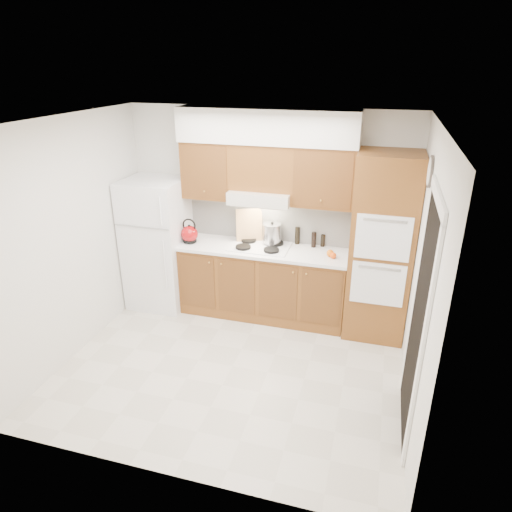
# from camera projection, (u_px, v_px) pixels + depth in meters

# --- Properties ---
(floor) EXTENTS (3.60, 3.60, 0.00)m
(floor) POSITION_uv_depth(u_px,v_px,m) (233.00, 366.00, 5.01)
(floor) COLOR beige
(floor) RESTS_ON ground
(ceiling) EXTENTS (3.60, 3.60, 0.00)m
(ceiling) POSITION_uv_depth(u_px,v_px,m) (227.00, 122.00, 3.98)
(ceiling) COLOR white
(ceiling) RESTS_ON wall_back
(wall_back) EXTENTS (3.60, 0.02, 2.60)m
(wall_back) POSITION_uv_depth(u_px,v_px,m) (268.00, 213.00, 5.82)
(wall_back) COLOR silver
(wall_back) RESTS_ON floor
(wall_left) EXTENTS (0.02, 3.00, 2.60)m
(wall_left) POSITION_uv_depth(u_px,v_px,m) (73.00, 240.00, 4.95)
(wall_left) COLOR silver
(wall_left) RESTS_ON floor
(wall_right) EXTENTS (0.02, 3.00, 2.60)m
(wall_right) POSITION_uv_depth(u_px,v_px,m) (422.00, 280.00, 4.05)
(wall_right) COLOR silver
(wall_right) RESTS_ON floor
(fridge) EXTENTS (0.75, 0.72, 1.72)m
(fridge) POSITION_uv_depth(u_px,v_px,m) (158.00, 244.00, 6.03)
(fridge) COLOR white
(fridge) RESTS_ON floor
(base_cabinets) EXTENTS (2.11, 0.60, 0.90)m
(base_cabinets) POSITION_uv_depth(u_px,v_px,m) (263.00, 283.00, 5.89)
(base_cabinets) COLOR brown
(base_cabinets) RESTS_ON floor
(countertop) EXTENTS (2.13, 0.62, 0.04)m
(countertop) POSITION_uv_depth(u_px,v_px,m) (263.00, 249.00, 5.69)
(countertop) COLOR white
(countertop) RESTS_ON base_cabinets
(backsplash) EXTENTS (2.11, 0.03, 0.56)m
(backsplash) POSITION_uv_depth(u_px,v_px,m) (269.00, 219.00, 5.84)
(backsplash) COLOR white
(backsplash) RESTS_ON countertop
(oven_cabinet) EXTENTS (0.70, 0.65, 2.20)m
(oven_cabinet) POSITION_uv_depth(u_px,v_px,m) (381.00, 248.00, 5.26)
(oven_cabinet) COLOR brown
(oven_cabinet) RESTS_ON floor
(upper_cab_left) EXTENTS (0.63, 0.33, 0.70)m
(upper_cab_left) POSITION_uv_depth(u_px,v_px,m) (209.00, 170.00, 5.64)
(upper_cab_left) COLOR brown
(upper_cab_left) RESTS_ON wall_back
(upper_cab_right) EXTENTS (0.73, 0.33, 0.70)m
(upper_cab_right) POSITION_uv_depth(u_px,v_px,m) (324.00, 177.00, 5.28)
(upper_cab_right) COLOR brown
(upper_cab_right) RESTS_ON wall_back
(range_hood) EXTENTS (0.75, 0.45, 0.15)m
(range_hood) POSITION_uv_depth(u_px,v_px,m) (261.00, 197.00, 5.52)
(range_hood) COLOR silver
(range_hood) RESTS_ON wall_back
(upper_cab_over_hood) EXTENTS (0.75, 0.33, 0.55)m
(upper_cab_over_hood) POSITION_uv_depth(u_px,v_px,m) (263.00, 167.00, 5.44)
(upper_cab_over_hood) COLOR brown
(upper_cab_over_hood) RESTS_ON range_hood
(soffit) EXTENTS (2.13, 0.36, 0.40)m
(soffit) POSITION_uv_depth(u_px,v_px,m) (267.00, 126.00, 5.22)
(soffit) COLOR silver
(soffit) RESTS_ON wall_back
(cooktop) EXTENTS (0.74, 0.50, 0.01)m
(cooktop) POSITION_uv_depth(u_px,v_px,m) (260.00, 246.00, 5.71)
(cooktop) COLOR white
(cooktop) RESTS_ON countertop
(doorway) EXTENTS (0.02, 0.90, 2.10)m
(doorway) POSITION_uv_depth(u_px,v_px,m) (418.00, 324.00, 3.84)
(doorway) COLOR black
(doorway) RESTS_ON floor
(wall_clock) EXTENTS (0.02, 0.30, 0.30)m
(wall_clock) POSITION_uv_depth(u_px,v_px,m) (430.00, 172.00, 4.20)
(wall_clock) COLOR #3F3833
(wall_clock) RESTS_ON wall_right
(kettle) EXTENTS (0.28, 0.28, 0.21)m
(kettle) POSITION_uv_depth(u_px,v_px,m) (190.00, 234.00, 5.81)
(kettle) COLOR #970B0E
(kettle) RESTS_ON countertop
(cutting_board) EXTENTS (0.35, 0.23, 0.44)m
(cutting_board) POSITION_uv_depth(u_px,v_px,m) (249.00, 226.00, 5.84)
(cutting_board) COLOR tan
(cutting_board) RESTS_ON countertop
(stock_pot) EXTENTS (0.29, 0.29, 0.24)m
(stock_pot) POSITION_uv_depth(u_px,v_px,m) (272.00, 233.00, 5.74)
(stock_pot) COLOR #B0AFB4
(stock_pot) RESTS_ON cooktop
(condiment_a) EXTENTS (0.08, 0.08, 0.22)m
(condiment_a) POSITION_uv_depth(u_px,v_px,m) (297.00, 235.00, 5.78)
(condiment_a) COLOR black
(condiment_a) RESTS_ON countertop
(condiment_b) EXTENTS (0.07, 0.07, 0.19)m
(condiment_b) POSITION_uv_depth(u_px,v_px,m) (314.00, 240.00, 5.68)
(condiment_b) COLOR black
(condiment_b) RESTS_ON countertop
(condiment_c) EXTENTS (0.06, 0.06, 0.15)m
(condiment_c) POSITION_uv_depth(u_px,v_px,m) (323.00, 240.00, 5.71)
(condiment_c) COLOR black
(condiment_c) RESTS_ON countertop
(orange_near) EXTENTS (0.11, 0.11, 0.09)m
(orange_near) POSITION_uv_depth(u_px,v_px,m) (330.00, 253.00, 5.42)
(orange_near) COLOR #E2580B
(orange_near) RESTS_ON countertop
(orange_far) EXTENTS (0.09, 0.09, 0.08)m
(orange_far) POSITION_uv_depth(u_px,v_px,m) (333.00, 256.00, 5.37)
(orange_far) COLOR #D5590B
(orange_far) RESTS_ON countertop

